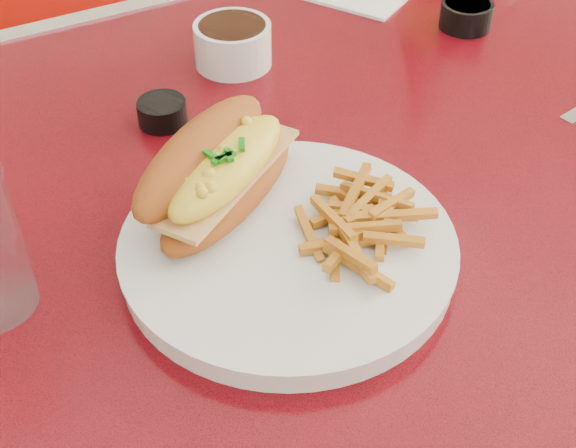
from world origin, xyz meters
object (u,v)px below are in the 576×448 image
booth_bench_far (157,127)px  dinner_plate (288,249)px  fork (345,208)px  sauce_cup_left (162,111)px  sauce_cup_right (466,14)px  gravy_ramekin (233,43)px  diner_table (391,244)px  mac_hoagie (218,170)px

booth_bench_far → dinner_plate: size_ratio=3.49×
fork → sauce_cup_left: 0.24m
fork → sauce_cup_right: size_ratio=1.67×
gravy_ramekin → sauce_cup_right: gravy_ramekin is taller
diner_table → sauce_cup_left: bearing=148.0°
sauce_cup_left → booth_bench_far: bearing=72.5°
fork → gravy_ramekin: gravy_ramekin is taller
diner_table → dinner_plate: dinner_plate is taller
dinner_plate → sauce_cup_right: 0.47m
booth_bench_far → fork: bearing=-98.5°
diner_table → gravy_ramekin: (-0.09, 0.21, 0.19)m
dinner_plate → sauce_cup_left: sauce_cup_left is taller
fork → gravy_ramekin: (0.04, 0.30, 0.01)m
dinner_plate → mac_hoagie: (-0.03, 0.07, 0.04)m
diner_table → fork: size_ratio=10.20×
dinner_plate → fork: dinner_plate is taller
sauce_cup_right → gravy_ramekin: bearing=168.3°
booth_bench_far → sauce_cup_left: (-0.21, -0.68, 0.50)m
mac_hoagie → sauce_cup_left: size_ratio=3.90×
dinner_plate → fork: bearing=11.9°
mac_hoagie → gravy_ramekin: bearing=28.9°
diner_table → booth_bench_far: bearing=90.0°
diner_table → sauce_cup_left: 0.31m
booth_bench_far → mac_hoagie: (-0.23, -0.85, 0.54)m
diner_table → sauce_cup_right: (0.19, 0.15, 0.18)m
diner_table → fork: bearing=-144.5°
sauce_cup_left → sauce_cup_right: sauce_cup_right is taller
diner_table → mac_hoagie: mac_hoagie is taller
dinner_plate → mac_hoagie: mac_hoagie is taller
mac_hoagie → gravy_ramekin: (0.13, 0.24, -0.03)m
diner_table → fork: fork is taller
mac_hoagie → sauce_cup_left: (0.01, 0.17, -0.04)m
booth_bench_far → gravy_ramekin: (-0.09, -0.60, 0.51)m
dinner_plate → sauce_cup_right: bearing=33.0°
diner_table → booth_bench_far: 0.87m
diner_table → fork: 0.25m
mac_hoagie → fork: bearing=-66.4°
gravy_ramekin → fork: bearing=-97.6°
sauce_cup_right → booth_bench_far: bearing=106.3°
sauce_cup_left → sauce_cup_right: size_ratio=0.74×
sauce_cup_left → diner_table: bearing=-32.0°
booth_bench_far → sauce_cup_right: booth_bench_far is taller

